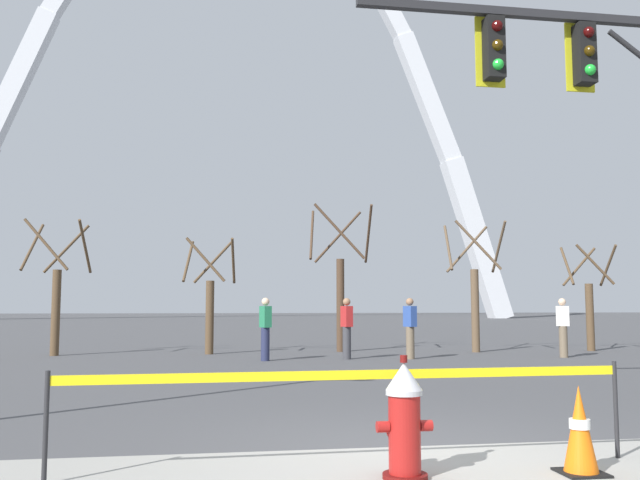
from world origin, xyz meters
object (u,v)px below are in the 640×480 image
object	(u,v)px
traffic_cone_by_hydrant	(580,431)
pedestrian_walking_left	(563,327)
pedestrian_standing_center	(265,328)
pedestrian_near_trees	(410,328)
pedestrian_walking_right	(347,328)
monument_arch	(232,96)
fire_hydrant	(404,420)

from	to	relation	value
traffic_cone_by_hydrant	pedestrian_walking_left	distance (m)	13.48
pedestrian_standing_center	pedestrian_near_trees	bearing A→B (deg)	-0.10
pedestrian_walking_right	pedestrian_near_trees	distance (m)	1.67
pedestrian_standing_center	pedestrian_near_trees	world-z (taller)	same
monument_arch	pedestrian_walking_left	size ratio (longest dim) A/B	38.65
monument_arch	pedestrian_near_trees	size ratio (longest dim) A/B	38.65
pedestrian_walking_right	pedestrian_near_trees	xyz separation A→B (m)	(1.65, -0.20, 0.00)
pedestrian_walking_left	pedestrian_walking_right	xyz separation A→B (m)	(-5.89, 0.33, 0.00)
traffic_cone_by_hydrant	pedestrian_walking_left	bearing A→B (deg)	61.77
fire_hydrant	traffic_cone_by_hydrant	world-z (taller)	fire_hydrant
traffic_cone_by_hydrant	pedestrian_walking_right	bearing A→B (deg)	87.75
pedestrian_walking_left	pedestrian_walking_right	distance (m)	5.90
fire_hydrant	pedestrian_walking_right	size ratio (longest dim) A/B	0.62
pedestrian_walking_right	pedestrian_standing_center	bearing A→B (deg)	-174.78
traffic_cone_by_hydrant	pedestrian_walking_left	size ratio (longest dim) A/B	0.46
fire_hydrant	pedestrian_walking_right	distance (m)	12.28
fire_hydrant	pedestrian_walking_left	size ratio (longest dim) A/B	0.62
fire_hydrant	pedestrian_near_trees	xyz separation A→B (m)	(3.61, 11.91, 0.35)
monument_arch	pedestrian_near_trees	bearing A→B (deg)	-86.54
pedestrian_walking_left	pedestrian_walking_right	bearing A→B (deg)	176.77
fire_hydrant	pedestrian_near_trees	distance (m)	12.45
pedestrian_near_trees	pedestrian_standing_center	bearing A→B (deg)	179.90
monument_arch	pedestrian_walking_left	bearing A→B (deg)	-82.08
monument_arch	fire_hydrant	bearing A→B (deg)	-90.31
fire_hydrant	pedestrian_standing_center	distance (m)	11.92
pedestrian_walking_left	pedestrian_standing_center	size ratio (longest dim) A/B	1.00
fire_hydrant	traffic_cone_by_hydrant	bearing A→B (deg)	-3.51
pedestrian_standing_center	pedestrian_near_trees	xyz separation A→B (m)	(3.80, -0.01, 0.00)
monument_arch	pedestrian_walking_left	xyz separation A→B (m)	(7.49, -53.90, -22.79)
traffic_cone_by_hydrant	pedestrian_near_trees	bearing A→B (deg)	79.93
fire_hydrant	pedestrian_walking_left	xyz separation A→B (m)	(7.85, 11.78, 0.35)
pedestrian_standing_center	pedestrian_near_trees	distance (m)	3.80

